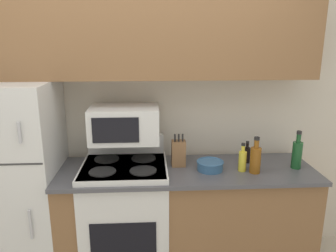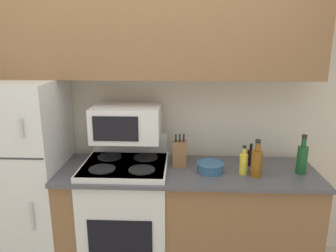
% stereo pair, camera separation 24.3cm
% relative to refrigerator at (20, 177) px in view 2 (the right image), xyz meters
% --- Properties ---
extents(wall_back, '(8.00, 0.05, 2.55)m').
position_rel_refrigerator_xyz_m(wall_back, '(0.99, 0.35, 0.48)').
color(wall_back, beige).
rests_on(wall_back, ground_plane).
extents(lower_cabinets, '(1.98, 0.63, 0.90)m').
position_rel_refrigerator_xyz_m(lower_cabinets, '(1.36, -0.02, -0.34)').
color(lower_cabinets, brown).
rests_on(lower_cabinets, ground_plane).
extents(refrigerator, '(0.73, 0.66, 1.58)m').
position_rel_refrigerator_xyz_m(refrigerator, '(0.00, 0.00, 0.00)').
color(refrigerator, silver).
rests_on(refrigerator, ground_plane).
extents(upper_cabinets, '(2.71, 0.34, 0.68)m').
position_rel_refrigerator_xyz_m(upper_cabinets, '(0.99, 0.16, 1.13)').
color(upper_cabinets, brown).
rests_on(upper_cabinets, refrigerator).
extents(stove, '(0.66, 0.61, 1.10)m').
position_rel_refrigerator_xyz_m(stove, '(0.87, -0.03, -0.30)').
color(stove, silver).
rests_on(stove, ground_plane).
extents(microwave, '(0.53, 0.37, 0.27)m').
position_rel_refrigerator_xyz_m(microwave, '(0.88, 0.07, 0.45)').
color(microwave, silver).
rests_on(microwave, stove).
extents(knife_block, '(0.11, 0.10, 0.26)m').
position_rel_refrigerator_xyz_m(knife_block, '(1.29, 0.04, 0.21)').
color(knife_block, brown).
rests_on(knife_block, lower_cabinets).
extents(bowl, '(0.21, 0.21, 0.07)m').
position_rel_refrigerator_xyz_m(bowl, '(1.53, -0.07, 0.15)').
color(bowl, '#335B84').
rests_on(bowl, lower_cabinets).
extents(bottle_soy_sauce, '(0.05, 0.05, 0.18)m').
position_rel_refrigerator_xyz_m(bottle_soy_sauce, '(1.86, 0.07, 0.18)').
color(bottle_soy_sauce, black).
rests_on(bottle_soy_sauce, lower_cabinets).
extents(bottle_cooking_spray, '(0.06, 0.06, 0.22)m').
position_rel_refrigerator_xyz_m(bottle_cooking_spray, '(1.77, -0.10, 0.20)').
color(bottle_cooking_spray, gold).
rests_on(bottle_cooking_spray, lower_cabinets).
extents(bottle_whiskey, '(0.08, 0.08, 0.28)m').
position_rel_refrigerator_xyz_m(bottle_whiskey, '(1.86, -0.14, 0.22)').
color(bottle_whiskey, brown).
rests_on(bottle_whiskey, lower_cabinets).
extents(bottle_wine_green, '(0.08, 0.08, 0.30)m').
position_rel_refrigerator_xyz_m(bottle_wine_green, '(2.21, -0.07, 0.23)').
color(bottle_wine_green, '#194C23').
rests_on(bottle_wine_green, lower_cabinets).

